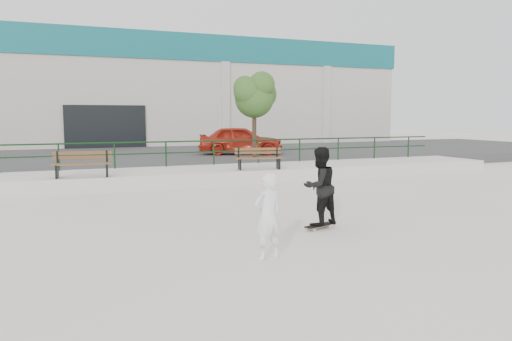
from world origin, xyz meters
name	(u,v)px	position (x,y,z in m)	size (l,w,h in m)	color
ground	(234,246)	(0.00, 0.00, 0.00)	(120.00, 120.00, 0.00)	beige
ledge	(147,178)	(0.00, 9.50, 0.25)	(30.00, 3.00, 0.50)	silver
parking_strip	(118,159)	(0.00, 18.00, 0.25)	(60.00, 14.00, 0.50)	#393939
railing	(141,149)	(0.00, 10.80, 1.24)	(28.00, 0.06, 1.03)	#133517
commercial_building	(94,89)	(0.00, 31.99, 4.58)	(44.20, 16.33, 8.00)	#BCB7A9
bench_left	(82,164)	(-2.31, 8.47, 0.93)	(1.94, 0.78, 0.87)	brown
bench_right	(259,159)	(4.07, 8.50, 0.91)	(1.87, 0.88, 0.83)	brown
tree	(255,94)	(5.65, 12.79, 3.54)	(2.28, 2.03, 4.06)	#483224
red_car	(241,140)	(6.03, 15.69, 1.25)	(1.77, 4.41, 1.50)	#B12615
skateboard	(319,226)	(2.28, 0.68, 0.07)	(0.80, 0.45, 0.09)	black
standing_skater	(320,186)	(2.28, 0.68, 0.97)	(0.85, 0.67, 1.76)	black
seated_skater	(268,216)	(0.27, -1.04, 0.77)	(0.56, 0.37, 1.55)	white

